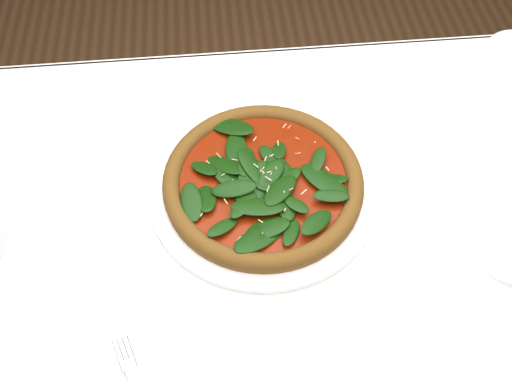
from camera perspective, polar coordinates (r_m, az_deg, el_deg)
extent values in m
plane|color=brown|center=(1.59, 2.02, -17.50)|extent=(6.00, 6.00, 0.00)
cube|color=white|center=(0.92, 3.33, -3.47)|extent=(1.20, 0.80, 0.04)
cylinder|color=#482F1C|center=(1.48, -20.41, -1.49)|extent=(0.06, 0.06, 0.71)
cylinder|color=#482F1C|center=(1.55, 21.07, 1.71)|extent=(0.06, 0.06, 0.71)
cube|color=white|center=(1.24, 0.70, 10.09)|extent=(1.20, 0.01, 0.22)
cylinder|color=white|center=(0.93, 0.70, 0.40)|extent=(0.37, 0.37, 0.01)
torus|color=white|center=(0.93, 0.71, 0.56)|extent=(0.37, 0.37, 0.01)
cylinder|color=brown|center=(0.92, 0.71, 0.83)|extent=(0.41, 0.41, 0.01)
torus|color=#A76B26|center=(0.91, 0.72, 1.15)|extent=(0.42, 0.42, 0.03)
cylinder|color=#8C2005|center=(0.91, 0.72, 1.15)|extent=(0.34, 0.34, 0.00)
cylinder|color=brown|center=(0.91, 0.72, 1.31)|extent=(0.30, 0.30, 0.00)
ellipsoid|color=#14380A|center=(0.90, 0.73, 1.71)|extent=(0.33, 0.33, 0.03)
cylinder|color=beige|center=(0.90, 0.73, 1.96)|extent=(0.30, 0.30, 0.00)
cube|color=silver|center=(0.81, -12.95, -15.43)|extent=(0.04, 0.05, 0.00)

